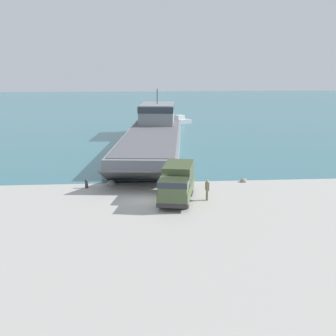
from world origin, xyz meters
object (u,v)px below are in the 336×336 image
(landing_craft, at_px, (154,132))
(mooring_bollard, at_px, (87,183))
(soldier_on_ramp, at_px, (207,188))
(moored_boat_a, at_px, (178,121))
(military_truck, at_px, (177,183))

(landing_craft, bearing_deg, mooring_bollard, -100.61)
(landing_craft, bearing_deg, soldier_on_ramp, -77.53)
(landing_craft, relative_size, soldier_on_ramp, 23.79)
(landing_craft, distance_m, mooring_bollard, 25.55)
(soldier_on_ramp, bearing_deg, moored_boat_a, -99.72)
(landing_craft, distance_m, moored_boat_a, 27.06)
(military_truck, xyz_separation_m, soldier_on_ramp, (2.56, -0.22, -0.48))
(military_truck, bearing_deg, soldier_on_ramp, 97.18)
(military_truck, height_order, moored_boat_a, military_truck)
(landing_craft, xyz_separation_m, moored_boat_a, (6.45, 26.25, -1.29))
(soldier_on_ramp, relative_size, mooring_bollard, 2.11)
(military_truck, bearing_deg, landing_craft, -167.22)
(landing_craft, height_order, soldier_on_ramp, landing_craft)
(landing_craft, distance_m, soldier_on_ramp, 29.52)
(military_truck, xyz_separation_m, moored_boat_a, (6.15, 55.39, -0.96))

